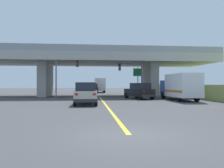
{
  "coord_description": "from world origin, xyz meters",
  "views": [
    {
      "loc": [
        -1.42,
        -7.99,
        1.84
      ],
      "look_at": [
        1.05,
        16.73,
        1.89
      ],
      "focal_mm": 35.67,
      "sensor_mm": 36.0,
      "label": 1
    }
  ],
  "objects_px": {
    "box_truck": "(180,86)",
    "traffic_signal_farside": "(64,71)",
    "sedan_oncoming": "(93,88)",
    "traffic_signal_nearside": "(134,73)",
    "semi_truck_distant": "(100,85)",
    "suv_crossing": "(139,91)",
    "highway_sign": "(138,75)",
    "suv_lead": "(86,93)"
  },
  "relations": [
    {
      "from": "traffic_signal_nearside",
      "to": "semi_truck_distant",
      "type": "relative_size",
      "value": 0.81
    },
    {
      "from": "suv_crossing",
      "to": "suv_lead",
      "type": "bearing_deg",
      "value": -151.04
    },
    {
      "from": "sedan_oncoming",
      "to": "highway_sign",
      "type": "height_order",
      "value": "highway_sign"
    },
    {
      "from": "suv_crossing",
      "to": "sedan_oncoming",
      "type": "height_order",
      "value": "same"
    },
    {
      "from": "traffic_signal_nearside",
      "to": "semi_truck_distant",
      "type": "distance_m",
      "value": 20.46
    },
    {
      "from": "semi_truck_distant",
      "to": "sedan_oncoming",
      "type": "bearing_deg",
      "value": -109.76
    },
    {
      "from": "traffic_signal_nearside",
      "to": "semi_truck_distant",
      "type": "bearing_deg",
      "value": 101.2
    },
    {
      "from": "suv_lead",
      "to": "semi_truck_distant",
      "type": "xyz_separation_m",
      "value": [
        2.65,
        30.7,
        0.66
      ]
    },
    {
      "from": "suv_crossing",
      "to": "traffic_signal_nearside",
      "type": "height_order",
      "value": "traffic_signal_nearside"
    },
    {
      "from": "box_truck",
      "to": "traffic_signal_nearside",
      "type": "distance_m",
      "value": 7.9
    },
    {
      "from": "suv_crossing",
      "to": "traffic_signal_farside",
      "type": "xyz_separation_m",
      "value": [
        -9.78,
        3.23,
        2.69
      ]
    },
    {
      "from": "traffic_signal_nearside",
      "to": "traffic_signal_farside",
      "type": "height_order",
      "value": "traffic_signal_farside"
    },
    {
      "from": "semi_truck_distant",
      "to": "suv_lead",
      "type": "bearing_deg",
      "value": -94.94
    },
    {
      "from": "traffic_signal_farside",
      "to": "semi_truck_distant",
      "type": "relative_size",
      "value": 0.84
    },
    {
      "from": "box_truck",
      "to": "semi_truck_distant",
      "type": "xyz_separation_m",
      "value": [
        -8.09,
        26.45,
        0.07
      ]
    },
    {
      "from": "suv_crossing",
      "to": "highway_sign",
      "type": "height_order",
      "value": "highway_sign"
    },
    {
      "from": "box_truck",
      "to": "sedan_oncoming",
      "type": "relative_size",
      "value": 1.61
    },
    {
      "from": "box_truck",
      "to": "traffic_signal_nearside",
      "type": "relative_size",
      "value": 1.33
    },
    {
      "from": "sedan_oncoming",
      "to": "traffic_signal_farside",
      "type": "height_order",
      "value": "traffic_signal_farside"
    },
    {
      "from": "traffic_signal_nearside",
      "to": "highway_sign",
      "type": "relative_size",
      "value": 1.24
    },
    {
      "from": "semi_truck_distant",
      "to": "suv_crossing",
      "type": "bearing_deg",
      "value": -80.54
    },
    {
      "from": "suv_lead",
      "to": "traffic_signal_nearside",
      "type": "xyz_separation_m",
      "value": [
        6.61,
        10.71,
        2.48
      ]
    },
    {
      "from": "box_truck",
      "to": "traffic_signal_farside",
      "type": "xyz_separation_m",
      "value": [
        -13.93,
        6.08,
        2.1
      ]
    },
    {
      "from": "suv_lead",
      "to": "semi_truck_distant",
      "type": "relative_size",
      "value": 0.69
    },
    {
      "from": "traffic_signal_nearside",
      "to": "semi_truck_distant",
      "type": "height_order",
      "value": "traffic_signal_nearside"
    },
    {
      "from": "traffic_signal_nearside",
      "to": "traffic_signal_farside",
      "type": "relative_size",
      "value": 0.96
    },
    {
      "from": "highway_sign",
      "to": "semi_truck_distant",
      "type": "distance_m",
      "value": 18.83
    },
    {
      "from": "highway_sign",
      "to": "suv_crossing",
      "type": "bearing_deg",
      "value": -100.7
    },
    {
      "from": "suv_lead",
      "to": "sedan_oncoming",
      "type": "xyz_separation_m",
      "value": [
        1.06,
        26.27,
        -0.0
      ]
    },
    {
      "from": "suv_crossing",
      "to": "semi_truck_distant",
      "type": "bearing_deg",
      "value": 81.26
    },
    {
      "from": "sedan_oncoming",
      "to": "semi_truck_distant",
      "type": "distance_m",
      "value": 4.76
    },
    {
      "from": "box_truck",
      "to": "semi_truck_distant",
      "type": "height_order",
      "value": "semi_truck_distant"
    },
    {
      "from": "traffic_signal_farside",
      "to": "semi_truck_distant",
      "type": "height_order",
      "value": "traffic_signal_farside"
    },
    {
      "from": "sedan_oncoming",
      "to": "traffic_signal_nearside",
      "type": "bearing_deg",
      "value": -70.37
    },
    {
      "from": "suv_crossing",
      "to": "traffic_signal_farside",
      "type": "relative_size",
      "value": 0.88
    },
    {
      "from": "suv_lead",
      "to": "highway_sign",
      "type": "height_order",
      "value": "highway_sign"
    },
    {
      "from": "sedan_oncoming",
      "to": "highway_sign",
      "type": "relative_size",
      "value": 1.02
    },
    {
      "from": "box_truck",
      "to": "semi_truck_distant",
      "type": "relative_size",
      "value": 1.07
    },
    {
      "from": "suv_crossing",
      "to": "traffic_signal_farside",
      "type": "distance_m",
      "value": 10.64
    },
    {
      "from": "suv_lead",
      "to": "semi_truck_distant",
      "type": "distance_m",
      "value": 30.82
    },
    {
      "from": "suv_lead",
      "to": "sedan_oncoming",
      "type": "bearing_deg",
      "value": 87.69
    },
    {
      "from": "box_truck",
      "to": "traffic_signal_farside",
      "type": "height_order",
      "value": "traffic_signal_farside"
    }
  ]
}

